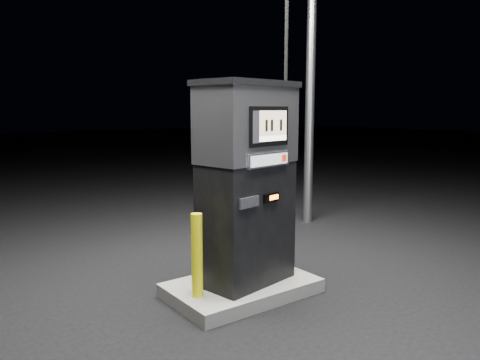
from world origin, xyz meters
TOP-DOWN VIEW (x-y plane):
  - ground at (0.00, 0.00)m, footprint 80.00×80.00m
  - pump_island at (0.00, 0.00)m, footprint 1.60×1.00m
  - fuel_dispenser at (0.06, -0.02)m, footprint 1.26×0.83m
  - bollard_left at (-0.61, -0.07)m, footprint 0.13×0.13m
  - bollard_right at (0.74, 0.16)m, footprint 0.14×0.14m

SIDE VIEW (x-z plane):
  - ground at x=0.00m, z-range 0.00..0.00m
  - pump_island at x=0.00m, z-range 0.00..0.15m
  - bollard_right at x=0.74m, z-range 0.15..1.01m
  - bollard_left at x=-0.61m, z-range 0.15..1.02m
  - fuel_dispenser at x=0.06m, z-range -1.00..3.54m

